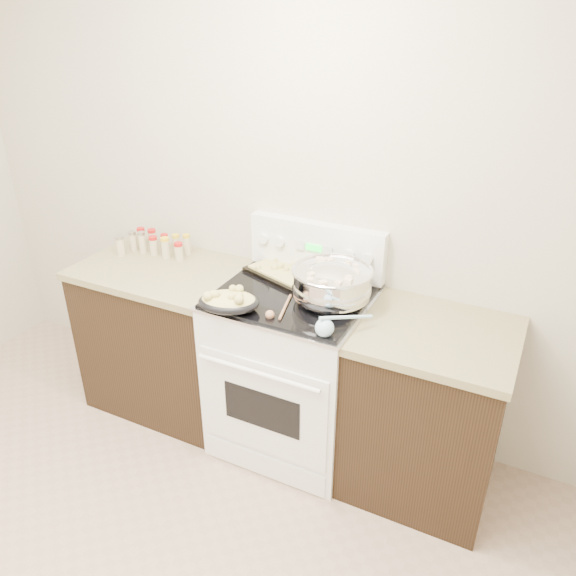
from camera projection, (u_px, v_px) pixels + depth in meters
The scene contains 9 objects.
counter_left at pixel (169, 335), 3.38m from camera, with size 0.93×0.67×0.92m.
counter_right at pixel (426, 410), 2.76m from camera, with size 0.73×0.67×0.92m.
kitchen_range at pixel (292, 368), 3.03m from camera, with size 0.78×0.73×1.22m.
mixing_bowl at pixel (332, 285), 2.71m from camera, with size 0.42×0.42×0.23m.
roasting_pan at pixel (228, 301), 2.66m from camera, with size 0.35×0.29×0.11m.
baking_sheet at pixel (290, 272), 3.01m from camera, with size 0.51×0.43×0.06m.
wooden_spoon at pixel (275, 312), 2.64m from camera, with size 0.08×0.25×0.04m.
blue_ladle at pixel (327, 327), 2.47m from camera, with size 0.20×0.24×0.11m.
spice_jars at pixel (155, 244), 3.31m from camera, with size 0.40×0.23×0.13m.
Camera 1 is at (1.44, -0.83, 2.26)m, focal length 35.00 mm.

